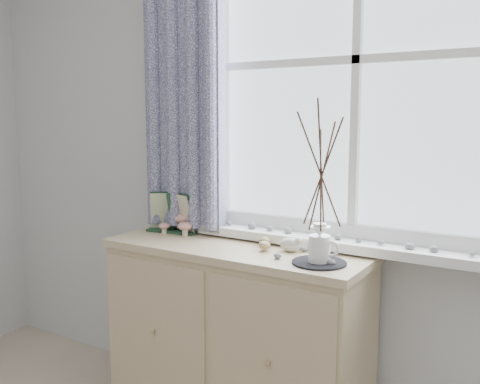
{
  "coord_description": "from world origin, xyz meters",
  "views": [
    {
      "loc": [
        1.09,
        -0.19,
        1.41
      ],
      "look_at": [
        -0.1,
        1.7,
        1.1
      ],
      "focal_mm": 40.0,
      "sensor_mm": 36.0,
      "label": 1
    }
  ],
  "objects": [
    {
      "name": "botanical_book",
      "position": [
        -0.57,
        1.8,
        0.95
      ],
      "size": [
        0.31,
        0.18,
        0.21
      ],
      "primitive_type": null,
      "rotation": [
        0.0,
        0.0,
        0.16
      ],
      "color": "#1C3B25",
      "rests_on": "sideboard"
    },
    {
      "name": "toadstool_cluster",
      "position": [
        -0.52,
        1.84,
        0.91
      ],
      "size": [
        0.19,
        0.16,
        0.1
      ],
      "color": "white",
      "rests_on": "sideboard"
    },
    {
      "name": "songbird_figurine",
      "position": [
        0.1,
        1.79,
        0.88
      ],
      "size": [
        0.13,
        0.07,
        0.07
      ],
      "primitive_type": null,
      "rotation": [
        0.0,
        0.0,
        -0.07
      ],
      "color": "beige",
      "rests_on": "sideboard"
    },
    {
      "name": "crocheted_doily",
      "position": [
        0.28,
        1.68,
        0.85
      ],
      "size": [
        0.21,
        0.21,
        0.01
      ],
      "primitive_type": "cylinder",
      "color": "black",
      "rests_on": "sideboard"
    },
    {
      "name": "sideboard_pebbles",
      "position": [
        0.15,
        1.75,
        0.86
      ],
      "size": [
        0.33,
        0.23,
        0.02
      ],
      "color": "gray",
      "rests_on": "sideboard"
    },
    {
      "name": "twig_pitcher",
      "position": [
        0.28,
        1.68,
        1.22
      ],
      "size": [
        0.28,
        0.28,
        0.64
      ],
      "rotation": [
        0.0,
        0.0,
        0.27
      ],
      "color": "white",
      "rests_on": "crocheted_doily"
    },
    {
      "name": "wooden_eggs",
      "position": [
        -0.02,
        1.77,
        0.87
      ],
      "size": [
        0.09,
        0.11,
        0.06
      ],
      "color": "tan",
      "rests_on": "sideboard"
    },
    {
      "name": "sideboard",
      "position": [
        -0.15,
        1.75,
        0.43
      ],
      "size": [
        1.2,
        0.45,
        0.85
      ],
      "color": "tan",
      "rests_on": "ground"
    }
  ]
}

